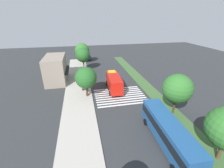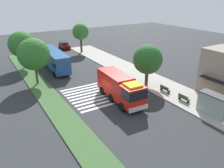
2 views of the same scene
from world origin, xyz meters
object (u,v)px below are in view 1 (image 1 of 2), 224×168
street_lamp (85,60)px  parked_car_mid (88,57)px  bench_near_shelter (83,81)px  sidewalk_tree_center (83,55)px  fire_truck (114,81)px  bench_west_of_shelter (83,87)px  sidewalk_tree_west (86,78)px  bus_stop_shelter (82,71)px  sidewalk_tree_east (82,50)px  median_tree_west (177,89)px  transit_bus (168,131)px

street_lamp → parked_car_mid: bearing=-7.0°
bench_near_shelter → sidewalk_tree_center: size_ratio=0.23×
fire_truck → bench_west_of_shelter: (1.13, 6.82, -1.36)m
fire_truck → sidewalk_tree_west: (-2.21, 6.17, 2.21)m
bench_west_of_shelter → parked_car_mid: bearing=-6.1°
bus_stop_shelter → sidewalk_tree_east: size_ratio=0.51×
bench_near_shelter → median_tree_west: 22.28m
bench_west_of_shelter → median_tree_west: (-12.69, -14.75, 4.21)m
fire_truck → bus_stop_shelter: 11.00m
street_lamp → sidewalk_tree_west: 15.59m
fire_truck → bus_stop_shelter: size_ratio=2.51×
fire_truck → bus_stop_shelter: bearing=41.6°
bench_west_of_shelter → sidewalk_tree_west: sidewalk_tree_west is taller
sidewalk_tree_west → bus_stop_shelter: bearing=3.6°
fire_truck → transit_bus: size_ratio=0.76×
transit_bus → bus_stop_shelter: (26.02, 10.09, -0.18)m
bench_near_shelter → bench_west_of_shelter: bearing=180.0°
bus_stop_shelter → bench_near_shelter: bearing=-179.6°
transit_bus → street_lamp: size_ratio=1.91×
bench_near_shelter → bus_stop_shelter: bearing=0.4°
sidewalk_tree_west → parked_car_mid: bearing=-4.2°
sidewalk_tree_west → median_tree_west: (-9.35, -14.10, 0.63)m
sidewalk_tree_west → street_lamp: bearing=-1.5°
bus_stop_shelter → bench_near_shelter: 4.20m
transit_bus → bench_near_shelter: (22.02, 10.06, -1.48)m
fire_truck → parked_car_mid: bearing=11.2°
street_lamp → sidewalk_tree_west: bearing=178.5°
bench_near_shelter → sidewalk_tree_center: bearing=-3.6°
transit_bus → median_tree_west: (5.86, -4.69, 2.73)m
bench_near_shelter → sidewalk_tree_east: 18.83m
sidewalk_tree_west → sidewalk_tree_center: 17.01m
median_tree_west → sidewalk_tree_east: bearing=22.2°
sidewalk_tree_east → median_tree_west: 37.33m
parked_car_mid → median_tree_west: size_ratio=0.61×
street_lamp → median_tree_west: size_ratio=0.86×
sidewalk_tree_west → fire_truck: bearing=-70.3°
parked_car_mid → median_tree_west: (-39.51, -11.90, 3.94)m
sidewalk_tree_west → sidewalk_tree_east: bearing=0.0°
transit_bus → bench_west_of_shelter: bearing=-149.5°
bus_stop_shelter → street_lamp: 5.23m
transit_bus → sidewalk_tree_center: 33.67m
sidewalk_tree_center → sidewalk_tree_east: bearing=0.0°
parked_car_mid → bench_west_of_shelter: bearing=174.6°
bench_west_of_shelter → median_tree_west: size_ratio=0.23×
fire_truck → sidewalk_tree_west: 6.92m
transit_bus → sidewalk_tree_west: bearing=-146.2°
fire_truck → transit_bus: bearing=-166.4°
parked_car_mid → fire_truck: bearing=-171.2°
bus_stop_shelter → bench_west_of_shelter: (-7.47, -0.03, -1.30)m
bus_stop_shelter → sidewalk_tree_west: bearing=-176.4°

